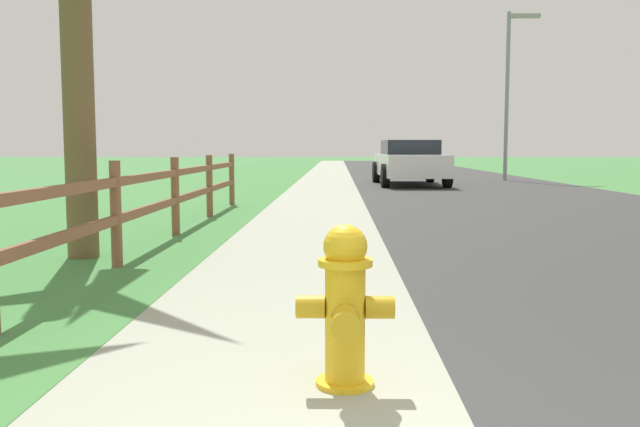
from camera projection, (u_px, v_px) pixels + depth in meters
name	position (u px, v px, depth m)	size (l,w,h in m)	color
ground_plane	(352.00, 178.00, 26.83)	(120.00, 120.00, 0.00)	#448240
road_asphalt	(433.00, 176.00, 28.73)	(7.00, 66.00, 0.01)	#343434
curb_concrete	(280.00, 176.00, 28.89)	(6.00, 66.00, 0.01)	#9FA390
grass_verge	(245.00, 176.00, 28.93)	(5.00, 66.00, 0.00)	#448240
fire_hydrant	(345.00, 305.00, 3.35)	(0.49, 0.42, 0.82)	yellow
rail_fence	(150.00, 197.00, 7.93)	(0.11, 12.48, 1.07)	brown
parked_suv_white	(409.00, 162.00, 21.70)	(2.20, 5.02, 1.43)	white
street_lamp	(511.00, 80.00, 24.32)	(1.17, 0.20, 6.01)	gray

